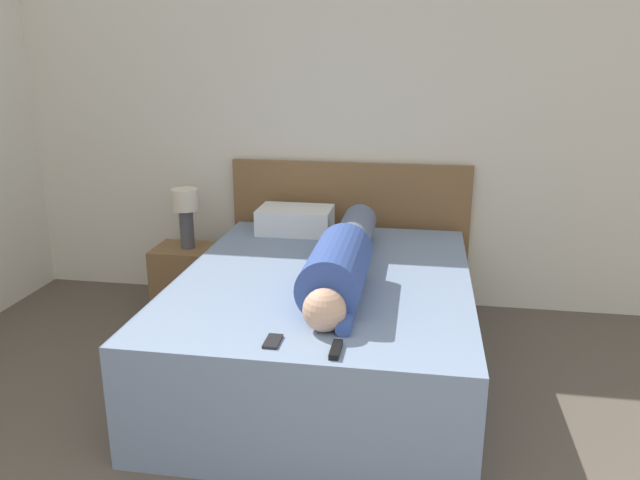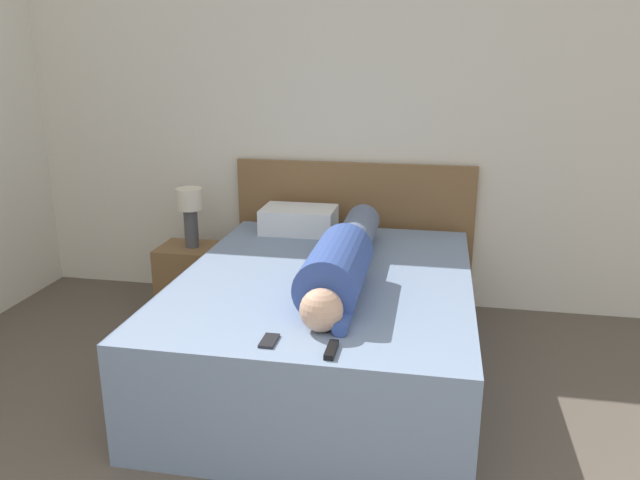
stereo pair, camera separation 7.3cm
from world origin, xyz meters
name	(u,v)px [view 2 (the right image)]	position (x,y,z in m)	size (l,w,h in m)	color
wall_back	(375,124)	(0.00, 3.84, 1.30)	(6.30, 0.06, 2.60)	silver
bed	(325,325)	(-0.13, 2.64, 0.30)	(1.59, 2.04, 0.60)	#7589A8
headboard	(353,233)	(-0.13, 3.77, 0.52)	(1.71, 0.04, 1.04)	brown
nightstand	(194,277)	(-1.23, 3.42, 0.23)	(0.47, 0.36, 0.46)	brown
table_lamp	(190,209)	(-1.23, 3.42, 0.73)	(0.18, 0.18, 0.42)	#4C4C51
person_lying	(343,259)	(-0.02, 2.55, 0.73)	(0.30, 1.61, 0.30)	tan
pillow_near_headboard	(299,220)	(-0.46, 3.46, 0.68)	(0.50, 0.33, 0.17)	white
tv_remote	(331,350)	(0.06, 1.74, 0.61)	(0.04, 0.15, 0.02)	black
cell_phone	(269,341)	(-0.22, 1.78, 0.61)	(0.06, 0.13, 0.01)	black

